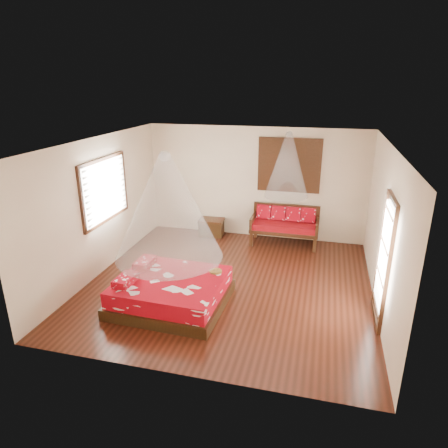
{
  "coord_description": "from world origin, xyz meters",
  "views": [
    {
      "loc": [
        1.66,
        -6.95,
        3.84
      ],
      "look_at": [
        -0.18,
        0.28,
        1.15
      ],
      "focal_mm": 32.0,
      "sensor_mm": 36.0,
      "label": 1
    }
  ],
  "objects": [
    {
      "name": "wine_tray",
      "position": [
        -0.13,
        -0.55,
        0.55
      ],
      "size": [
        0.24,
        0.24,
        0.19
      ],
      "rotation": [
        0.0,
        0.0,
        -0.17
      ],
      "color": "brown",
      "rests_on": "bed"
    },
    {
      "name": "storage_chest",
      "position": [
        -1.08,
        2.45,
        0.22
      ],
      "size": [
        0.66,
        0.49,
        0.44
      ],
      "rotation": [
        0.0,
        0.0,
        0.04
      ],
      "color": "black",
      "rests_on": "floor"
    },
    {
      "name": "shutter_panel",
      "position": [
        0.83,
        2.72,
        1.9
      ],
      "size": [
        1.52,
        0.06,
        1.32
      ],
      "color": "black",
      "rests_on": "wall_back"
    },
    {
      "name": "bed",
      "position": [
        -0.85,
        -1.02,
        0.25
      ],
      "size": [
        1.99,
        1.81,
        0.63
      ],
      "rotation": [
        0.0,
        0.0,
        -0.04
      ],
      "color": "black",
      "rests_on": "floor"
    },
    {
      "name": "window_left",
      "position": [
        -2.71,
        0.2,
        1.7
      ],
      "size": [
        0.1,
        1.74,
        1.34
      ],
      "color": "black",
      "rests_on": "wall_left"
    },
    {
      "name": "glazed_door",
      "position": [
        2.72,
        -0.6,
        1.07
      ],
      "size": [
        0.08,
        1.02,
        2.16
      ],
      "color": "black",
      "rests_on": "floor"
    },
    {
      "name": "mosquito_net_daybed",
      "position": [
        0.83,
        2.25,
        2.0
      ],
      "size": [
        1.03,
        1.03,
        1.5
      ],
      "primitive_type": "cone",
      "color": "white",
      "rests_on": "ceiling"
    },
    {
      "name": "mosquito_net_main",
      "position": [
        -0.83,
        -1.02,
        1.85
      ],
      "size": [
        1.86,
        1.86,
        1.8
      ],
      "primitive_type": "cone",
      "color": "white",
      "rests_on": "ceiling"
    },
    {
      "name": "daybed",
      "position": [
        0.83,
        2.37,
        0.52
      ],
      "size": [
        1.64,
        0.73,
        0.94
      ],
      "color": "black",
      "rests_on": "floor"
    },
    {
      "name": "room",
      "position": [
        0.0,
        0.0,
        1.4
      ],
      "size": [
        5.54,
        5.54,
        2.84
      ],
      "color": "#33150B",
      "rests_on": "ground"
    }
  ]
}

